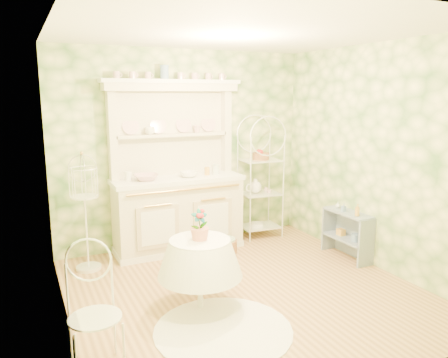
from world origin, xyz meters
name	(u,v)px	position (x,y,z in m)	size (l,w,h in m)	color
floor	(244,290)	(0.00, 0.00, 0.00)	(3.60, 3.60, 0.00)	tan
ceiling	(246,32)	(0.00, 0.00, 2.70)	(3.60, 3.60, 0.00)	white
wall_left	(60,184)	(-1.80, 0.00, 1.35)	(3.60, 3.60, 0.00)	#F9F5AE
wall_right	(376,158)	(1.80, 0.00, 1.35)	(3.60, 3.60, 0.00)	#F9F5AE
wall_back	(184,149)	(0.00, 1.80, 1.35)	(3.60, 3.60, 0.00)	#F9F5AE
wall_front	(373,210)	(0.00, -1.80, 1.35)	(3.60, 3.60, 0.00)	#F9F5AE
kitchen_dresser	(177,167)	(-0.20, 1.52, 1.15)	(1.87, 0.61, 2.29)	#ECE5CC
bakers_rack	(260,180)	(1.09, 1.55, 0.85)	(0.53, 0.38, 1.70)	white
side_shelf	(347,234)	(1.67, 0.29, 0.32)	(0.28, 0.74, 0.64)	#7D8EA3
round_table	(200,279)	(-0.57, -0.16, 0.30)	(0.55, 0.55, 0.60)	white
cafe_chair	(95,322)	(-1.68, -0.76, 0.42)	(0.38, 0.38, 0.84)	white
birdcage_stand	(85,212)	(-1.43, 1.34, 0.72)	(0.34, 0.34, 1.44)	white
floor_basket	(224,245)	(0.30, 1.13, 0.11)	(0.33, 0.33, 0.22)	#A06C42
lace_rug	(223,330)	(-0.55, -0.64, 0.01)	(1.26, 1.26, 0.01)	white
bowl_floral	(146,180)	(-0.63, 1.50, 1.02)	(0.32, 0.32, 0.08)	white
bowl_white	(189,176)	(-0.06, 1.47, 1.02)	(0.24, 0.24, 0.08)	white
cup_left	(150,132)	(-0.51, 1.68, 1.61)	(0.13, 0.13, 0.10)	white
cup_right	(197,130)	(0.15, 1.68, 1.61)	(0.11, 0.11, 0.10)	white
potted_geranium	(200,227)	(-0.58, -0.17, 0.85)	(0.16, 0.11, 0.30)	#3F7238
bottle_amber	(357,211)	(1.64, 0.09, 0.68)	(0.06, 0.06, 0.15)	gold
bottle_blue	(344,209)	(1.63, 0.33, 0.65)	(0.05, 0.05, 0.11)	#6D8FB9
bottle_glass	(338,206)	(1.68, 0.50, 0.65)	(0.07, 0.07, 0.09)	silver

